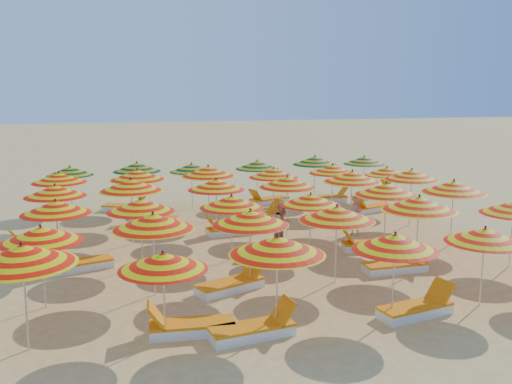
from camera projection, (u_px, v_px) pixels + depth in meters
ground at (260, 245)px, 17.80m from camera, size 120.00×120.00×0.00m
umbrella_0 at (22, 255)px, 10.45m from camera, size 2.01×2.01×2.12m
umbrella_1 at (163, 261)px, 10.88m from camera, size 2.14×2.14×1.84m
umbrella_2 at (277, 246)px, 11.25m from camera, size 2.56×2.56×2.06m
umbrella_3 at (395, 242)px, 11.92m from camera, size 2.40×2.40×1.93m
umbrella_4 at (485, 235)px, 12.67m from camera, size 2.23×2.23×1.86m
umbrella_6 at (41, 234)px, 12.55m from camera, size 1.87×1.87×1.92m
umbrella_7 at (153, 221)px, 13.28m from camera, size 2.50×2.50×2.05m
umbrella_8 at (250, 218)px, 13.79m from camera, size 1.91×1.91×2.01m
umbrella_9 at (337, 213)px, 14.15m from camera, size 2.32×2.32×2.03m
umbrella_10 at (419, 204)px, 14.94m from camera, size 2.37×2.37×2.12m
umbrella_12 at (56, 207)px, 15.14m from camera, size 2.28×2.28×1.97m
umbrella_13 at (141, 205)px, 15.43m from camera, size 2.06×2.06×1.95m
umbrella_14 at (232, 202)px, 16.04m from camera, size 2.19×2.19×1.92m
umbrella_15 at (311, 200)px, 16.57m from camera, size 1.94×1.94×1.87m
umbrella_16 at (386, 189)px, 17.28m from camera, size 2.09×2.09×2.06m
umbrella_17 at (454, 187)px, 17.45m from camera, size 2.24×2.24×2.10m
umbrella_18 at (55, 191)px, 17.35m from camera, size 2.37×2.37×1.99m
umbrella_19 at (131, 185)px, 17.63m from camera, size 2.23×2.23×2.13m
umbrella_20 at (216, 185)px, 18.54m from camera, size 2.27×2.27×1.97m
umbrella_21 at (287, 182)px, 18.77m from camera, size 1.95×1.95×2.02m
umbrella_22 at (352, 177)px, 19.25m from camera, size 2.52×2.52×2.13m
umbrella_23 at (412, 175)px, 20.03m from camera, size 2.19×2.19×2.06m
umbrella_24 at (59, 178)px, 19.69m from camera, size 1.98×1.98×2.01m
umbrella_25 at (137, 175)px, 19.90m from camera, size 2.37×2.37×2.08m
umbrella_26 at (208, 171)px, 20.53m from camera, size 2.03×2.03×2.11m
umbrella_27 at (274, 173)px, 21.06m from camera, size 2.07×2.07×1.96m
umbrella_28 at (333, 169)px, 21.99m from camera, size 2.28×2.28×1.96m
umbrella_29 at (387, 171)px, 22.23m from camera, size 1.75×1.75×1.82m
umbrella_30 at (70, 171)px, 21.88m from camera, size 2.26×2.26×1.89m
umbrella_31 at (137, 167)px, 22.30m from camera, size 2.28×2.28×1.99m
umbrella_32 at (192, 168)px, 22.82m from camera, size 2.00×2.00×1.87m
umbrella_33 at (257, 165)px, 23.41m from camera, size 2.17×2.17×1.91m
umbrella_34 at (315, 161)px, 23.98m from camera, size 2.32×2.32×2.03m
umbrella_35 at (364, 160)px, 24.78m from camera, size 1.93×1.93×1.92m
lounger_0 at (190, 327)px, 11.45m from camera, size 1.76×0.67×0.69m
lounger_1 at (254, 330)px, 11.32m from camera, size 1.81×0.87×0.69m
lounger_2 at (417, 309)px, 12.36m from camera, size 1.82×0.95×0.69m
lounger_3 at (231, 285)px, 13.86m from camera, size 1.82×1.21×0.69m
lounger_4 at (396, 266)px, 15.27m from camera, size 1.75×0.63×0.69m
lounger_5 at (78, 265)px, 15.38m from camera, size 1.83×1.09×0.69m
lounger_6 at (369, 245)px, 17.24m from camera, size 1.80×0.82×0.69m
lounger_7 at (38, 243)px, 17.50m from camera, size 1.82×1.20×0.69m
lounger_8 at (231, 230)px, 19.06m from camera, size 1.79×0.81×0.69m
lounger_9 at (153, 219)px, 20.53m from camera, size 1.83×1.10×0.69m
lounger_10 at (261, 216)px, 21.09m from camera, size 1.83×1.15×0.69m
lounger_11 at (371, 208)px, 22.43m from camera, size 1.83×1.15×0.69m
lounger_12 at (125, 208)px, 22.51m from camera, size 1.82×1.25×0.69m
lounger_13 at (268, 200)px, 23.91m from camera, size 1.83×1.15×0.69m
lounger_14 at (328, 198)px, 24.39m from camera, size 1.80×0.83×0.69m
lounger_15 at (374, 194)px, 25.36m from camera, size 1.82×1.22×0.69m
beachgoer_a at (355, 216)px, 18.86m from camera, size 0.51×0.58×1.34m
beachgoer_b at (283, 225)px, 17.43m from camera, size 0.89×0.86×1.44m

